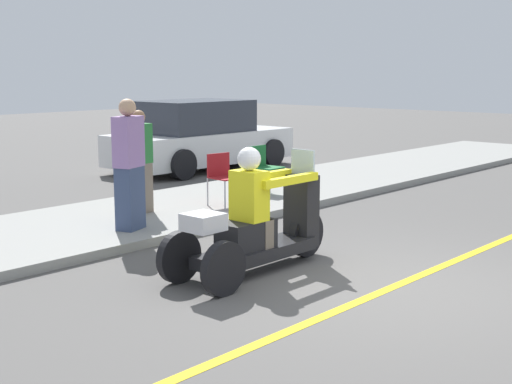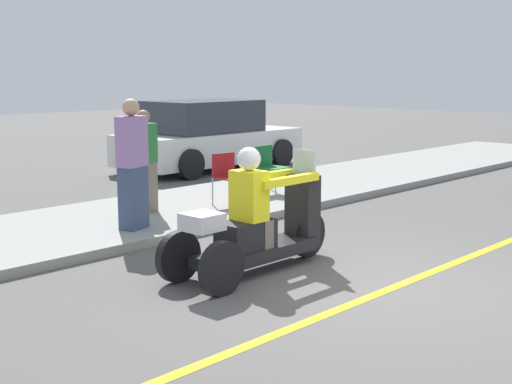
# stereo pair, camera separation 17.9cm
# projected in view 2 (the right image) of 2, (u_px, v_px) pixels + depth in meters

# --- Properties ---
(ground_plane) EXTENTS (60.00, 60.00, 0.00)m
(ground_plane) POSITION_uv_depth(u_px,v_px,m) (389.00, 290.00, 7.38)
(ground_plane) COLOR #565451
(lane_stripe) EXTENTS (24.00, 0.12, 0.01)m
(lane_stripe) POSITION_uv_depth(u_px,v_px,m) (363.00, 300.00, 7.05)
(lane_stripe) COLOR gold
(lane_stripe) RESTS_ON ground
(sidewalk_strip) EXTENTS (28.00, 2.80, 0.12)m
(sidewalk_strip) POSITION_uv_depth(u_px,v_px,m) (122.00, 220.00, 10.48)
(sidewalk_strip) COLOR gray
(sidewalk_strip) RESTS_ON ground
(motorcycle_trike) EXTENTS (2.33, 0.76, 1.42)m
(motorcycle_trike) POSITION_uv_depth(u_px,v_px,m) (257.00, 228.00, 7.95)
(motorcycle_trike) COLOR black
(motorcycle_trike) RESTS_ON ground
(spectator_mid_group) EXTENTS (0.40, 0.28, 1.54)m
(spectator_mid_group) POSITION_uv_depth(u_px,v_px,m) (144.00, 163.00, 10.67)
(spectator_mid_group) COLOR #726656
(spectator_mid_group) RESTS_ON sidewalk_strip
(spectator_by_tree) EXTENTS (0.48, 0.37, 1.75)m
(spectator_by_tree) POSITION_uv_depth(u_px,v_px,m) (133.00, 167.00, 9.53)
(spectator_by_tree) COLOR #38476B
(spectator_by_tree) RESTS_ON sidewalk_strip
(folding_chair_set_back) EXTENTS (0.49, 0.49, 0.82)m
(folding_chair_set_back) POSITION_uv_depth(u_px,v_px,m) (269.00, 164.00, 12.42)
(folding_chair_set_back) COLOR #A5A8AD
(folding_chair_set_back) RESTS_ON sidewalk_strip
(folding_chair_curbside) EXTENTS (0.51, 0.51, 0.82)m
(folding_chair_curbside) POSITION_uv_depth(u_px,v_px,m) (228.00, 174.00, 11.28)
(folding_chair_curbside) COLOR #A5A8AD
(folding_chair_curbside) RESTS_ON sidewalk_strip
(parked_car_lot_right) EXTENTS (4.38, 2.05, 1.57)m
(parked_car_lot_right) POSITION_uv_depth(u_px,v_px,m) (208.00, 137.00, 16.22)
(parked_car_lot_right) COLOR silver
(parked_car_lot_right) RESTS_ON ground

